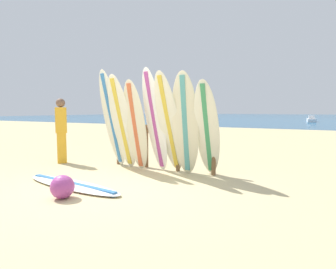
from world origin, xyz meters
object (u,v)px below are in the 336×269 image
Objects in this scene: surfboard_lying_on_sand at (72,185)px; beach_ball at (62,187)px; surfboard_leaning_far_left at (112,120)px; surfboard_leaning_left at (122,123)px; surfboard_rack at (162,142)px; surfboard_leaning_center_right at (169,124)px; surfboard_leaning_center_left at (136,126)px; surfboard_leaning_right at (185,125)px; small_boat_offshore at (311,120)px; surfboard_leaning_center at (155,121)px; beachgoer_standing at (61,128)px; surfboard_leaning_far_right at (207,129)px.

surfboard_lying_on_sand is 0.70m from beach_ball.
surfboard_leaning_far_left is 0.33m from surfboard_leaning_left.
surfboard_leaning_far_left is (-1.11, -0.38, 0.50)m from surfboard_rack.
surfboard_lying_on_sand is at bearing -121.72° from surfboard_leaning_center_right.
surfboard_leaning_right reaches higher than surfboard_leaning_center_left.
beach_ball is at bearing -105.77° from surfboard_leaning_center_right.
small_boat_offshore reaches higher than beach_ball.
surfboard_leaning_center is 1.06× the size of surfboard_leaning_right.
surfboard_leaning_center is 0.69× the size of small_boat_offshore.
surfboard_lying_on_sand is (-1.04, -1.69, -1.03)m from surfboard_leaning_center_right.
beachgoer_standing is (-3.36, -0.21, -0.15)m from surfboard_leaning_right.
beachgoer_standing is (-3.00, -0.21, -0.16)m from surfboard_leaning_center_right.
surfboard_leaning_left is 1.99m from surfboard_leaning_far_right.
surfboard_lying_on_sand is (-0.67, -1.73, -1.08)m from surfboard_leaning_center.
surfboard_leaning_left is 1.93m from surfboard_lying_on_sand.
surfboard_leaning_center is at bearing 7.36° from surfboard_leaning_left.
surfboard_leaning_left is at bearing -94.78° from small_boat_offshore.
surfboard_leaning_center_left is at bearing -132.80° from surfboard_rack.
surfboard_leaning_center_left is (-0.41, -0.44, 0.38)m from surfboard_rack.
surfboard_rack is 1.22× the size of surfboard_leaning_left.
surfboard_leaning_right is (1.17, 0.07, 0.06)m from surfboard_leaning_center_left.
surfboard_leaning_far_left is 6.24× the size of beach_ball.
surfboard_leaning_center_right is at bearing -92.68° from small_boat_offshore.
surfboard_lying_on_sand is at bearing -107.39° from surfboard_rack.
surfboard_leaning_center_left is 0.81m from surfboard_leaning_center_right.
surfboard_leaning_center_left is 0.94× the size of surfboard_leaning_center_right.
surfboard_leaning_right reaches higher than beach_ball.
surfboard_leaning_left is 0.95× the size of surfboard_leaning_center.
surfboard_leaning_center is 0.38m from surfboard_leaning_center_right.
surfboard_leaning_center is (0.02, -0.33, 0.50)m from surfboard_rack.
surfboard_rack is 1.15× the size of surfboard_leaning_far_left.
surfboard_leaning_far_left is 1.38× the size of beachgoer_standing.
surfboard_leaning_far_right is 3.80m from beachgoer_standing.
surfboard_leaning_far_right is (1.17, 0.08, -0.15)m from surfboard_leaning_center.
beachgoer_standing is at bearing -97.95° from small_boat_offshore.
beachgoer_standing reaches higher than surfboard_lying_on_sand.
surfboard_lying_on_sand is at bearing -37.14° from beachgoer_standing.
beachgoer_standing reaches higher than surfboard_rack.
beach_ball is (0.17, -2.17, -0.82)m from surfboard_leaning_center_left.
surfboard_leaning_far_right reaches higher than surfboard_lying_on_sand.
surfboard_rack is 1.23× the size of surfboard_leaning_right.
beach_ball is at bearing -68.66° from surfboard_leaning_far_left.
surfboard_leaning_center_left is at bearing -176.51° from surfboard_leaning_right.
surfboard_leaning_center_left is 1.18m from surfboard_leaning_right.
surfboard_leaning_right is at bearing 2.45° from surfboard_leaning_left.
surfboard_leaning_center reaches higher than surfboard_leaning_center_left.
surfboard_leaning_far_left is at bearing -160.86° from surfboard_rack.
beachgoer_standing is at bearing -175.03° from surfboard_leaning_far_right.
surfboard_leaning_right is at bearing -2.91° from surfboard_leaning_center.
surfboard_leaning_right is at bearing 65.95° from beach_ball.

